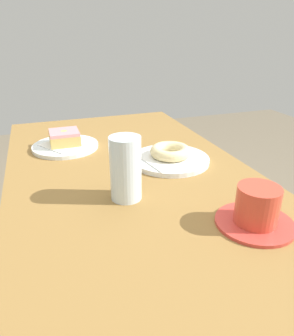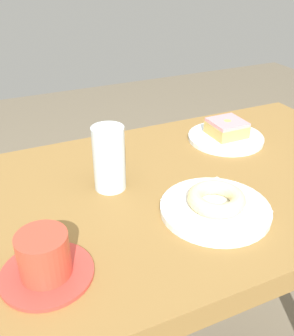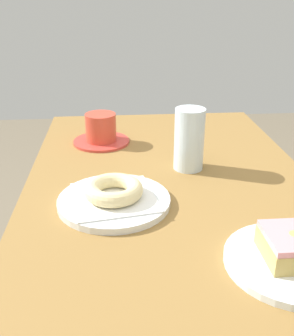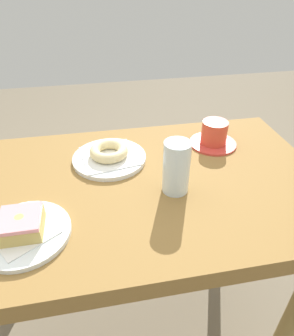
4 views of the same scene
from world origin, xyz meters
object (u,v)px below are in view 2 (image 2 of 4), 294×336
plate_sugar_ring (215,209)px  coffee_cup (44,258)px  plate_glazed_square (226,138)px  water_glass (109,158)px  donut_glazed_square (227,128)px  donut_sugar_ring (216,199)px

plate_sugar_ring → coffee_cup: 0.33m
plate_glazed_square → coffee_cup: size_ratio=1.35×
water_glass → plate_glazed_square: bearing=14.4°
plate_sugar_ring → donut_glazed_square: (0.20, 0.26, 0.03)m
donut_glazed_square → plate_glazed_square: bearing=-90.0°
plate_sugar_ring → donut_glazed_square: bearing=51.9°
plate_sugar_ring → plate_glazed_square: 0.33m
plate_sugar_ring → donut_sugar_ring: donut_sugar_ring is taller
plate_glazed_square → donut_sugar_ring: bearing=-128.1°
coffee_cup → plate_glazed_square: bearing=28.6°
water_glass → donut_sugar_ring: bearing=-47.7°
donut_sugar_ring → coffee_cup: 0.33m
donut_sugar_ring → plate_glazed_square: bearing=51.9°
water_glass → coffee_cup: (-0.18, -0.20, -0.03)m
donut_sugar_ring → donut_glazed_square: bearing=51.9°
plate_sugar_ring → plate_glazed_square: (0.20, 0.26, -0.00)m
donut_sugar_ring → donut_glazed_square: donut_glazed_square is taller
donut_sugar_ring → plate_glazed_square: donut_sugar_ring is taller
plate_glazed_square → water_glass: bearing=-165.6°
plate_sugar_ring → water_glass: 0.24m
plate_sugar_ring → donut_glazed_square: size_ratio=2.46×
plate_glazed_square → coffee_cup: coffee_cup is taller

